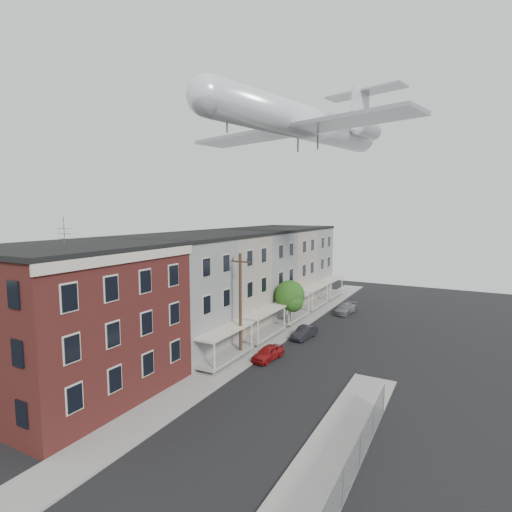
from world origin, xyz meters
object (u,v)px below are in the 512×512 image
Objects in this scene: car_mid at (304,332)px; utility_pole at (240,304)px; street_tree at (290,297)px; airplane at (306,123)px; car_near at (268,353)px; car_far at (346,309)px.

utility_pole is at bearing -104.05° from car_mid.
street_tree is 1.46× the size of car_mid.
airplane is at bearing 132.95° from car_mid.
street_tree reaches higher than car_mid.
car_near is at bearing -78.14° from street_tree.
street_tree is at bearing -104.51° from car_far.
street_tree is (0.33, 9.92, -1.22)m from utility_pole.
car_mid is (0.60, 6.84, -0.01)m from car_near.
utility_pole is 2.18× the size of car_far.
car_mid is 11.44m from car_far.
car_mid is 0.13× the size of airplane.
car_near is 0.13× the size of airplane.
car_near is at bearing -88.29° from car_mid.
airplane reaches higher than car_near.
car_far is 23.01m from airplane.
car_near reaches higher than car_mid.
car_far is at bearing 91.98° from car_mid.
car_near is (2.26, 0.71, -4.07)m from utility_pole.
utility_pole reaches higher than car_far.
street_tree is at bearing 88.11° from utility_pole.
utility_pole is at bearing -155.65° from car_near.
car_far is (1.54, 18.24, -0.00)m from car_near.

